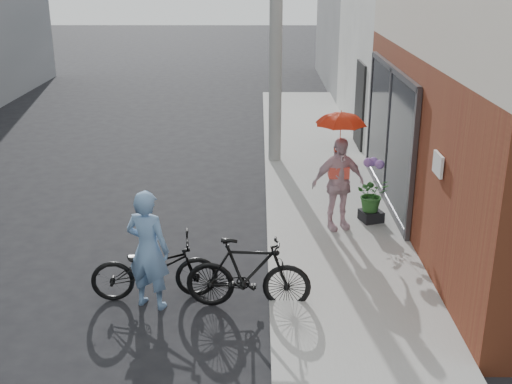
{
  "coord_description": "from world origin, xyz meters",
  "views": [
    {
      "loc": [
        0.73,
        -8.08,
        4.41
      ],
      "look_at": [
        0.69,
        1.08,
        1.1
      ],
      "focal_mm": 45.0,
      "sensor_mm": 36.0,
      "label": 1
    }
  ],
  "objects_px": {
    "utility_pole": "(276,6)",
    "kimono_woman": "(338,184)",
    "bike_left": "(154,268)",
    "bike_right": "(248,274)",
    "planter": "(371,216)",
    "officer": "(148,250)"
  },
  "relations": [
    {
      "from": "bike_right",
      "to": "kimono_woman",
      "type": "relative_size",
      "value": 1.06
    },
    {
      "from": "kimono_woman",
      "to": "planter",
      "type": "bearing_deg",
      "value": 7.86
    },
    {
      "from": "officer",
      "to": "kimono_woman",
      "type": "distance_m",
      "value": 3.69
    },
    {
      "from": "bike_right",
      "to": "kimono_woman",
      "type": "bearing_deg",
      "value": -26.99
    },
    {
      "from": "bike_left",
      "to": "planter",
      "type": "distance_m",
      "value": 4.23
    },
    {
      "from": "officer",
      "to": "planter",
      "type": "xyz_separation_m",
      "value": [
        3.42,
        2.74,
        -0.62
      ]
    },
    {
      "from": "officer",
      "to": "utility_pole",
      "type": "bearing_deg",
      "value": -85.63
    },
    {
      "from": "utility_pole",
      "to": "officer",
      "type": "bearing_deg",
      "value": -105.84
    },
    {
      "from": "bike_right",
      "to": "officer",
      "type": "bearing_deg",
      "value": 91.8
    },
    {
      "from": "bike_left",
      "to": "bike_right",
      "type": "distance_m",
      "value": 1.32
    },
    {
      "from": "planter",
      "to": "officer",
      "type": "bearing_deg",
      "value": -141.32
    },
    {
      "from": "utility_pole",
      "to": "planter",
      "type": "xyz_separation_m",
      "value": [
        1.6,
        -3.67,
        -3.29
      ]
    },
    {
      "from": "officer",
      "to": "bike_left",
      "type": "relative_size",
      "value": 0.96
    },
    {
      "from": "planter",
      "to": "bike_right",
      "type": "bearing_deg",
      "value": -127.09
    },
    {
      "from": "bike_left",
      "to": "planter",
      "type": "relative_size",
      "value": 4.9
    },
    {
      "from": "kimono_woman",
      "to": "bike_right",
      "type": "bearing_deg",
      "value": -138.35
    },
    {
      "from": "utility_pole",
      "to": "kimono_woman",
      "type": "height_order",
      "value": "utility_pole"
    },
    {
      "from": "utility_pole",
      "to": "bike_right",
      "type": "xyz_separation_m",
      "value": [
        -0.5,
        -6.46,
        -3.0
      ]
    },
    {
      "from": "officer",
      "to": "bike_right",
      "type": "xyz_separation_m",
      "value": [
        1.32,
        -0.04,
        -0.33
      ]
    },
    {
      "from": "utility_pole",
      "to": "planter",
      "type": "height_order",
      "value": "utility_pole"
    },
    {
      "from": "officer",
      "to": "kimono_woman",
      "type": "bearing_deg",
      "value": -118.62
    },
    {
      "from": "utility_pole",
      "to": "officer",
      "type": "relative_size",
      "value": 4.22
    }
  ]
}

